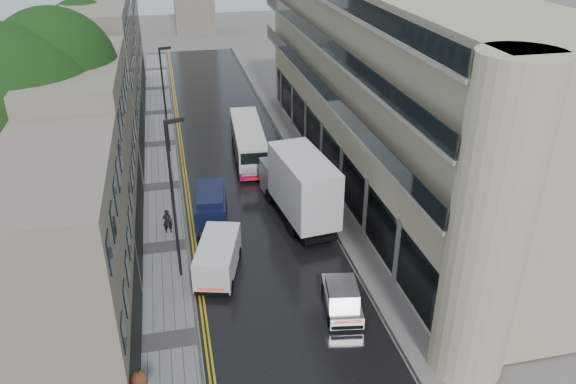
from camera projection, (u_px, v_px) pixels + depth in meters
name	position (u px, v px, depth m)	size (l,w,h in m)	color
road	(242.00, 180.00, 42.16)	(9.00, 85.00, 0.02)	black
left_sidewalk	(163.00, 187.00, 41.01)	(2.70, 85.00, 0.12)	gray
right_sidewalk	(312.00, 173.00, 43.17)	(1.80, 85.00, 0.12)	slate
old_shop_row	(102.00, 101.00, 39.76)	(4.50, 56.00, 12.00)	gray
modern_block	(386.00, 86.00, 39.62)	(8.00, 40.00, 14.00)	#C0B38E
tree_near	(27.00, 146.00, 30.07)	(10.56, 10.56, 13.89)	black
tree_far	(66.00, 89.00, 41.73)	(9.24, 9.24, 12.46)	black
cream_bus	(238.00, 156.00, 42.70)	(2.22, 9.77, 2.67)	white
white_lorry	(291.00, 203.00, 34.01)	(2.65, 8.85, 4.65)	white
silver_hatchback	(330.00, 314.00, 27.30)	(1.65, 3.77, 1.41)	silver
white_van	(196.00, 274.00, 29.67)	(1.97, 4.59, 2.08)	white
navy_van	(197.00, 219.00, 34.56)	(1.89, 4.73, 2.41)	#0E1234
pedestrian	(167.00, 221.00, 34.87)	(0.59, 0.38, 1.61)	black
lamp_post_near	(174.00, 203.00, 29.15)	(1.02, 0.23, 9.04)	black
lamp_post_far	(165.00, 102.00, 44.78)	(0.96, 0.21, 8.54)	black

